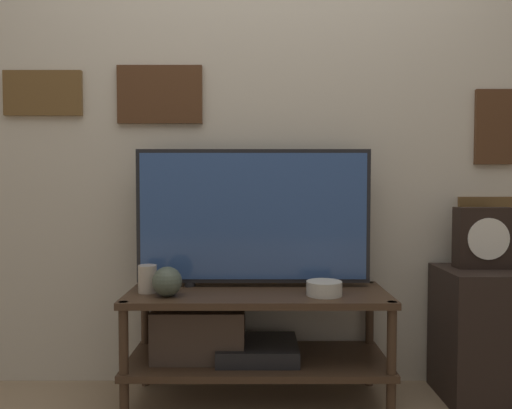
{
  "coord_description": "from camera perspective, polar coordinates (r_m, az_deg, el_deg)",
  "views": [
    {
      "loc": [
        -0.01,
        -1.96,
        1.0
      ],
      "look_at": [
        -0.0,
        0.27,
        0.9
      ],
      "focal_mm": 35.0,
      "sensor_mm": 36.0,
      "label": 1
    }
  ],
  "objects": [
    {
      "name": "television",
      "position": [
        2.33,
        -0.36,
        -1.37
      ],
      "size": [
        1.09,
        0.05,
        0.64
      ],
      "color": "black",
      "rests_on": "media_console"
    },
    {
      "name": "media_console",
      "position": [
        2.33,
        -2.22,
        -14.44
      ],
      "size": [
        1.17,
        0.46,
        0.51
      ],
      "color": "#422D1E",
      "rests_on": "ground_plane"
    },
    {
      "name": "vase_round_glass",
      "position": [
        2.2,
        -10.17,
        -8.66
      ],
      "size": [
        0.13,
        0.13,
        0.13
      ],
      "color": "#4C5647",
      "rests_on": "media_console"
    },
    {
      "name": "candle_jar",
      "position": [
        2.29,
        -12.35,
        -8.3
      ],
      "size": [
        0.08,
        0.08,
        0.12
      ],
      "color": "#C1B29E",
      "rests_on": "media_console"
    },
    {
      "name": "mantel_clock",
      "position": [
        2.55,
        24.51,
        -3.47
      ],
      "size": [
        0.25,
        0.11,
        0.28
      ],
      "color": "black",
      "rests_on": "side_table"
    },
    {
      "name": "wall_back",
      "position": [
        2.53,
        0.02,
        10.56
      ],
      "size": [
        6.4,
        0.08,
        2.7
      ],
      "color": "beige",
      "rests_on": "ground_plane"
    },
    {
      "name": "side_table",
      "position": [
        2.6,
        24.78,
        -13.31
      ],
      "size": [
        0.42,
        0.38,
        0.6
      ],
      "color": "black",
      "rests_on": "ground_plane"
    },
    {
      "name": "vase_wide_bowl",
      "position": [
        2.21,
        7.75,
        -9.46
      ],
      "size": [
        0.16,
        0.16,
        0.06
      ],
      "color": "beige",
      "rests_on": "media_console"
    }
  ]
}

